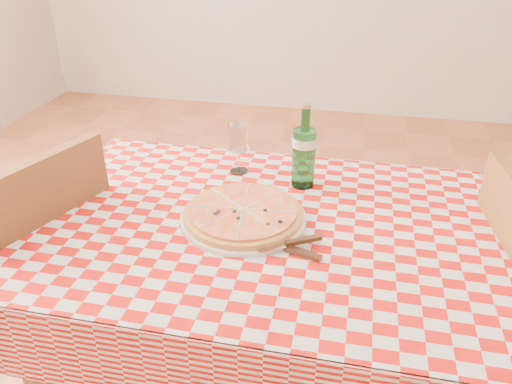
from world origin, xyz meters
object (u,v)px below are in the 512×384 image
at_px(water_bottle, 304,146).
at_px(wine_glass, 239,148).
at_px(chair_far, 41,268).
at_px(pizza_plate, 243,213).
at_px(dining_table, 258,251).

relative_size(water_bottle, wine_glass, 1.59).
distance_m(chair_far, pizza_plate, 0.68).
xyz_separation_m(pizza_plate, wine_glass, (-0.08, 0.28, 0.06)).
height_order(chair_far, wine_glass, chair_far).
bearing_deg(chair_far, dining_table, -155.60).
height_order(chair_far, pizza_plate, chair_far).
bearing_deg(pizza_plate, water_bottle, 60.69).
distance_m(dining_table, chair_far, 0.69).
height_order(pizza_plate, wine_glass, wine_glass).
distance_m(dining_table, water_bottle, 0.35).
distance_m(pizza_plate, wine_glass, 0.30).
distance_m(water_bottle, wine_glass, 0.23).
relative_size(pizza_plate, water_bottle, 1.31).
xyz_separation_m(chair_far, water_bottle, (0.77, 0.31, 0.35)).
bearing_deg(dining_table, wine_glass, 113.71).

